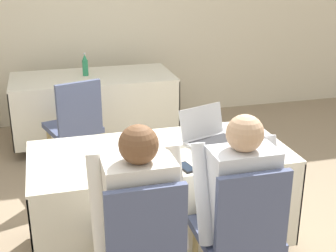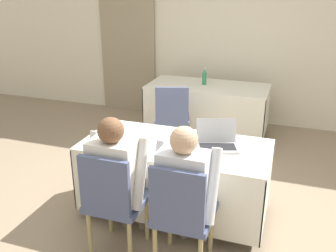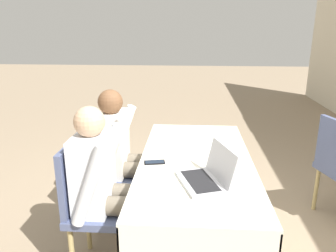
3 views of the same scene
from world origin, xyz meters
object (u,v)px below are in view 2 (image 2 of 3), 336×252
at_px(water_bottle, 204,77).
at_px(person_checkered_shirt, 118,175).
at_px(cell_phone, 175,158).
at_px(person_white_shirt, 186,187).
at_px(chair_far_spare, 172,116).
at_px(laptop, 217,142).
at_px(chair_near_right, 182,212).
at_px(chair_near_left, 113,199).

height_order(water_bottle, person_checkered_shirt, person_checkered_shirt).
bearing_deg(cell_phone, person_white_shirt, -70.20).
relative_size(person_checkered_shirt, person_white_shirt, 1.00).
xyz_separation_m(person_checkered_shirt, person_white_shirt, (0.56, 0.00, 0.00)).
bearing_deg(water_bottle, chair_far_spare, -102.85).
relative_size(water_bottle, person_checkered_shirt, 0.20).
height_order(laptop, person_white_shirt, person_white_shirt).
distance_m(chair_near_right, chair_far_spare, 2.13).
relative_size(chair_near_left, person_white_shirt, 0.78).
xyz_separation_m(laptop, chair_far_spare, (-0.83, 1.23, -0.26)).
height_order(cell_phone, water_bottle, water_bottle).
distance_m(cell_phone, person_checkered_shirt, 0.49).
bearing_deg(chair_near_left, chair_near_right, -180.00).
relative_size(laptop, person_white_shirt, 0.36).
xyz_separation_m(chair_near_right, person_white_shirt, (0.00, 0.10, 0.16)).
height_order(chair_near_right, person_white_shirt, person_white_shirt).
bearing_deg(person_white_shirt, cell_phone, -58.69).
xyz_separation_m(chair_far_spare, person_white_shirt, (0.74, -1.89, 0.16)).
xyz_separation_m(laptop, person_white_shirt, (-0.09, -0.66, -0.10)).
relative_size(laptop, chair_near_right, 0.46).
height_order(laptop, person_checkered_shirt, person_checkered_shirt).
bearing_deg(laptop, water_bottle, 87.76).
relative_size(cell_phone, chair_near_left, 0.17).
bearing_deg(person_white_shirt, person_checkered_shirt, 0.00).
relative_size(chair_near_left, chair_far_spare, 1.00).
bearing_deg(chair_near_right, person_white_shirt, -90.00).
bearing_deg(cell_phone, chair_near_left, -143.20).
height_order(chair_far_spare, person_white_shirt, person_white_shirt).
distance_m(water_bottle, chair_far_spare, 0.94).
xyz_separation_m(water_bottle, chair_far_spare, (-0.20, -0.86, -0.32)).
distance_m(chair_near_left, person_checkered_shirt, 0.19).
distance_m(cell_phone, person_white_shirt, 0.37).
bearing_deg(chair_near_right, water_bottle, -79.30).
bearing_deg(laptop, cell_phone, -147.51).
relative_size(laptop, person_checkered_shirt, 0.36).
bearing_deg(water_bottle, chair_near_right, -79.30).
xyz_separation_m(laptop, person_checkered_shirt, (-0.65, -0.66, -0.10)).
height_order(water_bottle, chair_near_left, water_bottle).
bearing_deg(chair_near_right, chair_far_spare, -69.73).
bearing_deg(chair_far_spare, person_checkered_shirt, 78.34).
relative_size(laptop, cell_phone, 2.72).
bearing_deg(chair_near_left, cell_phone, -131.69).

